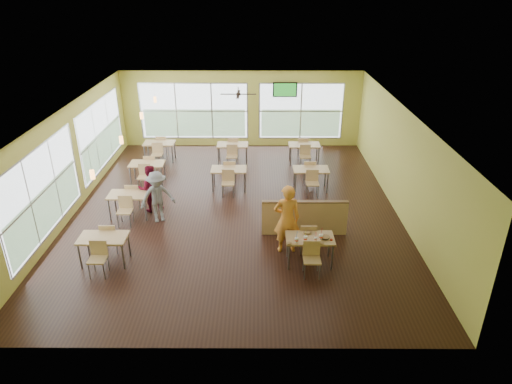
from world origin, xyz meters
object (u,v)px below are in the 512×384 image
main_table (310,241)px  food_basket (325,237)px  half_wall_divider (304,218)px  man_plaid (287,219)px

main_table → food_basket: 0.40m
half_wall_divider → man_plaid: bearing=-122.6°
half_wall_divider → food_basket: half_wall_divider is taller
main_table → man_plaid: 0.87m
main_table → food_basket: size_ratio=6.35×
half_wall_divider → man_plaid: man_plaid is taller
main_table → man_plaid: size_ratio=0.79×
man_plaid → half_wall_divider: bearing=-128.5°
main_table → man_plaid: bearing=134.0°
man_plaid → food_basket: 1.13m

